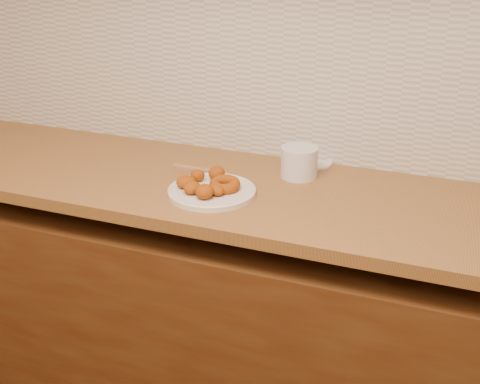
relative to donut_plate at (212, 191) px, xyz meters
The scene contains 11 objects.
wall_back 0.71m from the donut_plate, 46.84° to the left, with size 4.00×0.02×2.70m, color tan.
base_cabinet 0.65m from the donut_plate, 14.06° to the left, with size 3.60×0.60×0.77m, color #533616.
butcher_block 0.29m from the donut_plate, 160.59° to the left, with size 2.30×0.62×0.04m, color olive.
backsplash 0.62m from the donut_plate, 45.98° to the left, with size 3.60×0.02×0.60m, color beige.
donut_plate is the anchor object (origin of this frame).
ring_donut 0.05m from the donut_plate, 18.99° to the left, with size 0.10×0.10×0.03m, color #943D01.
fried_dough_chunks 0.04m from the donut_plate, 158.39° to the right, with size 0.19×0.20×0.05m.
plastic_tub 0.31m from the donut_plate, 47.60° to the left, with size 0.12×0.12×0.10m, color silver.
tub_lid 0.42m from the donut_plate, 57.93° to the left, with size 0.13×0.13×0.01m, color white.
brass_jar_lid 0.32m from the donut_plate, 42.59° to the left, with size 0.06×0.06×0.01m, color #B08622.
wooden_utensil 0.19m from the donut_plate, 128.02° to the left, with size 0.18×0.02×0.01m, color #966945.
Camera 1 is at (0.30, 0.05, 1.65)m, focal length 45.00 mm.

